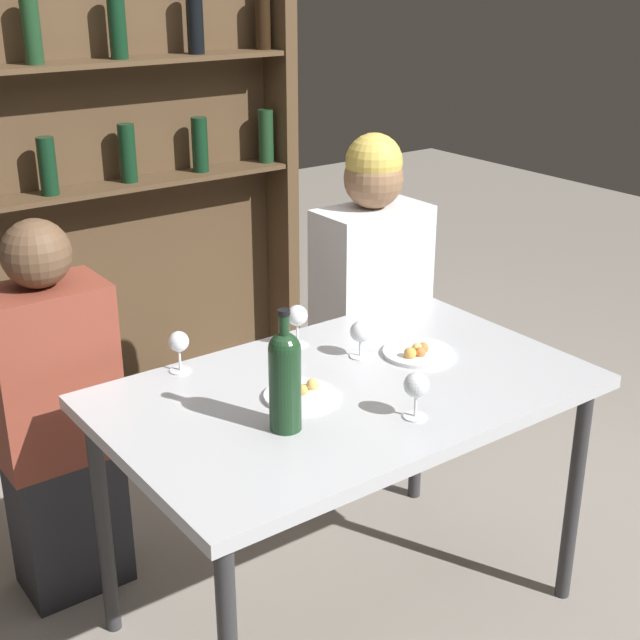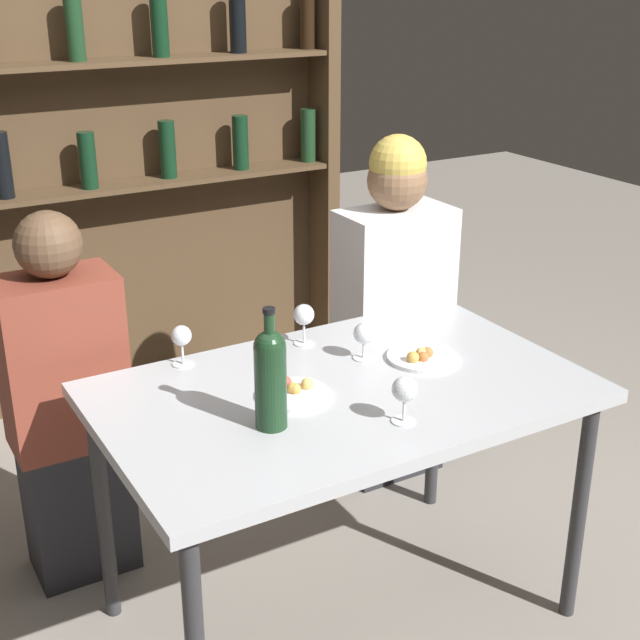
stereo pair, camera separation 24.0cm
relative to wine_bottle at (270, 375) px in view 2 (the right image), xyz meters
The scene contains 12 objects.
ground_plane 0.93m from the wine_bottle, 20.29° to the left, with size 10.00×10.00×0.00m, color gray.
dining_table 0.35m from the wine_bottle, 20.29° to the left, with size 1.28×0.80×0.75m.
wine_rack_wall 1.84m from the wine_bottle, 81.76° to the left, with size 1.88×0.21×2.17m.
wine_bottle is the anchor object (origin of this frame).
wine_glass_0 0.33m from the wine_bottle, 26.39° to the right, with size 0.06×0.06×0.12m.
wine_glass_1 0.45m from the wine_bottle, 96.88° to the left, with size 0.06×0.06×0.12m.
wine_glass_2 0.47m from the wine_bottle, 28.43° to the left, with size 0.06×0.06×0.11m.
wine_glass_3 0.51m from the wine_bottle, 51.83° to the left, with size 0.06×0.06×0.12m.
food_plate_0 0.58m from the wine_bottle, 13.36° to the left, with size 0.20×0.20×0.04m.
food_plate_1 0.21m from the wine_bottle, 42.49° to the left, with size 0.19×0.19×0.04m.
seated_person_left 0.84m from the wine_bottle, 114.83° to the left, with size 0.34×0.22×1.17m.
seated_person_right 1.13m from the wine_bottle, 39.80° to the left, with size 0.39×0.22×1.27m.
Camera 2 is at (-1.12, -1.81, 1.80)m, focal length 50.00 mm.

